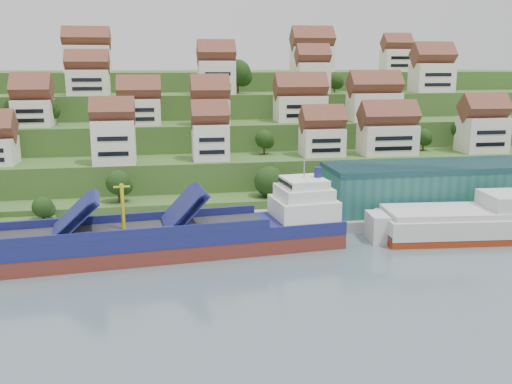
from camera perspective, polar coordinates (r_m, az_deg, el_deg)
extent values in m
plane|color=slate|center=(104.83, -1.63, -6.05)|extent=(300.00, 300.00, 0.00)
cube|color=gray|center=(122.66, 6.65, -2.79)|extent=(180.00, 14.00, 2.20)
cube|color=#2D4C1E|center=(187.50, -5.38, 2.93)|extent=(260.00, 128.00, 4.00)
cube|color=#2D4C1E|center=(191.87, -5.52, 4.21)|extent=(260.00, 118.00, 11.00)
cube|color=#2D4C1E|center=(199.30, -5.72, 5.54)|extent=(260.00, 102.00, 18.00)
cube|color=#2D4C1E|center=(206.84, -5.90, 6.77)|extent=(260.00, 86.00, 25.00)
cube|color=#2D4C1E|center=(215.50, -6.09, 7.80)|extent=(260.00, 68.00, 31.00)
cube|color=white|center=(135.93, -14.02, 4.87)|extent=(9.60, 7.03, 10.09)
cube|color=white|center=(138.02, -4.58, 5.01)|extent=(8.53, 7.62, 8.59)
cube|color=white|center=(144.80, 6.61, 5.00)|extent=(10.34, 7.73, 6.92)
cube|color=white|center=(149.77, 13.00, 5.12)|extent=(13.87, 8.26, 7.50)
cube|color=white|center=(161.45, 21.67, 5.36)|extent=(11.34, 8.31, 9.04)
cube|color=white|center=(157.78, -21.36, 7.37)|extent=(9.41, 8.98, 6.75)
cube|color=white|center=(153.01, -11.54, 7.86)|extent=(10.71, 7.90, 6.83)
cube|color=white|center=(151.18, -4.60, 7.96)|extent=(9.54, 8.56, 6.56)
cube|color=white|center=(160.19, 4.43, 8.32)|extent=(13.68, 8.36, 7.06)
cube|color=white|center=(164.76, 11.70, 8.33)|extent=(13.99, 8.18, 7.72)
cube|color=white|center=(169.40, -16.41, 10.46)|extent=(11.40, 7.30, 7.05)
cube|color=white|center=(168.04, -3.97, 11.34)|extent=(10.34, 7.79, 9.49)
cube|color=white|center=(172.87, 5.65, 11.26)|extent=(9.38, 7.14, 9.00)
cube|color=white|center=(188.27, 17.16, 10.86)|extent=(12.06, 8.47, 8.79)
cube|color=white|center=(187.36, -16.49, 12.63)|extent=(13.65, 7.51, 8.15)
cube|color=white|center=(195.18, 5.61, 13.07)|extent=(13.32, 8.73, 8.18)
cube|color=white|center=(206.01, 13.83, 12.65)|extent=(9.38, 7.05, 7.48)
ellipsoid|color=#1E3B13|center=(129.44, 1.33, 1.07)|extent=(6.86, 6.86, 6.86)
ellipsoid|color=#1E3B13|center=(127.41, -13.61, 0.93)|extent=(5.40, 5.40, 5.40)
ellipsoid|color=#1E3B13|center=(158.76, 16.41, 5.30)|extent=(4.44, 4.44, 4.44)
ellipsoid|color=#1E3B13|center=(163.62, 19.89, 5.92)|extent=(5.68, 5.68, 5.68)
ellipsoid|color=#1E3B13|center=(145.60, 0.83, 5.34)|extent=(4.69, 4.69, 4.69)
ellipsoid|color=#1E3B13|center=(169.26, 10.96, 8.87)|extent=(5.24, 5.24, 5.24)
ellipsoid|color=#1E3B13|center=(162.52, -23.28, 7.36)|extent=(6.38, 6.38, 6.38)
ellipsoid|color=#1E3B13|center=(159.20, -20.22, 7.92)|extent=(5.91, 5.91, 5.91)
ellipsoid|color=#1E3B13|center=(173.18, -1.83, 11.85)|extent=(7.71, 7.71, 7.71)
ellipsoid|color=#1E3B13|center=(180.41, 5.32, 11.23)|extent=(4.26, 4.26, 4.26)
ellipsoid|color=#1E3B13|center=(180.70, 7.90, 11.01)|extent=(5.20, 5.20, 5.20)
ellipsoid|color=#1E3B13|center=(122.92, -20.56, -1.41)|extent=(4.27, 4.27, 4.27)
cube|color=#225E57|center=(135.41, 19.59, 0.68)|extent=(60.00, 15.00, 10.00)
cylinder|color=gray|center=(116.18, 6.46, -1.06)|extent=(0.16, 0.16, 8.00)
cube|color=maroon|center=(115.55, 6.79, 0.68)|extent=(1.20, 0.05, 0.80)
cube|color=maroon|center=(104.18, -10.91, -5.82)|extent=(73.20, 18.39, 4.64)
cube|color=navy|center=(103.27, -10.98, -4.25)|extent=(73.22, 18.50, 2.42)
cube|color=#262628|center=(102.82, -12.04, -3.67)|extent=(47.16, 14.11, 0.28)
cube|color=navy|center=(101.98, -17.86, -2.31)|extent=(7.96, 10.90, 6.42)
cube|color=navy|center=(102.76, -7.47, -1.68)|extent=(7.61, 10.87, 6.79)
cylinder|color=yellow|center=(101.69, -13.19, -1.52)|extent=(0.71, 0.71, 8.36)
cube|color=silver|center=(108.64, 4.77, -1.58)|extent=(12.16, 11.66, 3.72)
cube|color=silver|center=(107.95, 4.79, -0.05)|extent=(10.20, 10.36, 2.32)
cube|color=silver|center=(107.54, 4.81, 0.96)|extent=(8.24, 9.07, 1.67)
cylinder|color=navy|center=(108.18, 6.22, 1.96)|extent=(1.63, 1.63, 2.04)
cube|color=maroon|center=(120.42, 20.10, -4.01)|extent=(34.16, 14.88, 2.88)
cube|color=silver|center=(119.77, 20.19, -2.89)|extent=(34.17, 15.00, 3.55)
cube|color=silver|center=(119.22, 20.27, -1.86)|extent=(32.40, 13.53, 1.33)
cube|color=silver|center=(122.57, 23.86, -0.88)|extent=(9.64, 10.45, 3.33)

